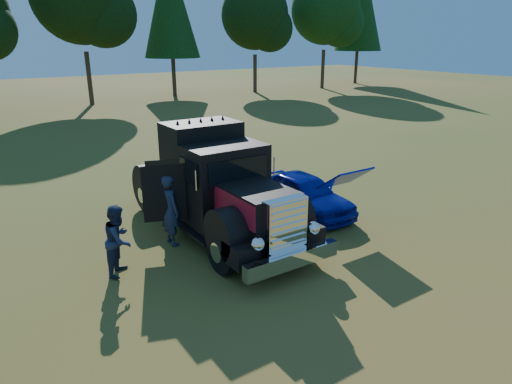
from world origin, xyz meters
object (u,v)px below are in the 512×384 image
Objects in this scene: diamond_t_truck at (218,189)px; hotrod_coupe at (305,193)px; spectator_near at (171,210)px; spectator_far at (119,240)px.

diamond_t_truck is 3.06m from hotrod_coupe.
diamond_t_truck is 1.79× the size of hotrod_coupe.
spectator_near is 1.83m from spectator_far.
spectator_far is at bearing -165.84° from diamond_t_truck.
hotrod_coupe is (2.98, -0.16, -0.64)m from diamond_t_truck.
diamond_t_truck reaches higher than spectator_near.
spectator_near is 1.15× the size of spectator_far.
diamond_t_truck is 4.27× the size of spectator_far.
spectator_near is at bearing 177.45° from hotrod_coupe.
diamond_t_truck is at bearing -91.81° from spectator_near.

